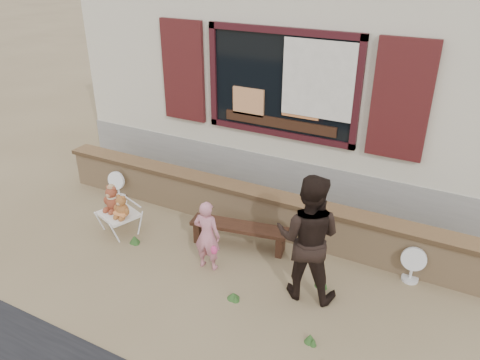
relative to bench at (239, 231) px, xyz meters
The scene contains 12 objects.
ground 0.52m from the bench, 98.67° to the right, with size 80.00×80.00×0.00m, color brown.
shopfront 4.41m from the bench, 90.95° to the left, with size 8.04×5.13×4.00m.
brick_wall 0.57m from the bench, 96.82° to the left, with size 7.10×0.36×0.67m.
bench is the anchor object (origin of this frame).
folding_chair 1.86m from the bench, 163.84° to the right, with size 0.68×0.64×0.34m.
teddy_bear_left 2.00m from the bench, 166.20° to the right, with size 0.31×0.27×0.42m, color brown, non-canonical shape.
teddy_bear_right 1.77m from the bench, 161.16° to the right, with size 0.27×0.24×0.37m, color brown, non-canonical shape.
child 0.70m from the bench, 102.39° to the right, with size 0.37×0.24×1.02m, color #D27D8E.
adult 1.44m from the bench, 23.21° to the right, with size 0.81×0.63×1.66m, color black.
fan_left 2.56m from the bench, behind, with size 0.32×0.22×0.52m.
fan_right 2.40m from the bench, ahead, with size 0.33×0.22×0.52m.
grass_tufts 0.74m from the bench, 76.33° to the right, with size 3.95×1.60×0.14m.
Camera 1 is at (2.75, -4.61, 3.96)m, focal length 35.00 mm.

